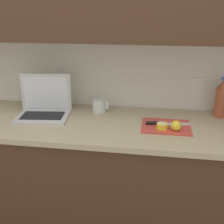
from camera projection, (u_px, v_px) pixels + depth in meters
wall_back at (92, 18)px, 1.85m from camera, size 5.20×0.38×2.60m
counter_unit at (85, 180)px, 2.00m from camera, size 2.47×0.66×0.93m
laptop at (44, 107)px, 1.91m from camera, size 0.37×0.30×0.28m
cutting_board at (166, 126)px, 1.75m from camera, size 0.30×0.24×0.01m
knife at (160, 123)px, 1.76m from camera, size 0.28×0.08×0.02m
lemon_half_cut at (162, 126)px, 1.70m from camera, size 0.07×0.07×0.04m
lemon_whole_beside at (176, 126)px, 1.67m from camera, size 0.06×0.06×0.06m
bottle_green_soda at (221, 99)px, 1.88m from camera, size 0.08×0.08×0.27m
measuring_cup at (99, 105)px, 1.99m from camera, size 0.12×0.10×0.09m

